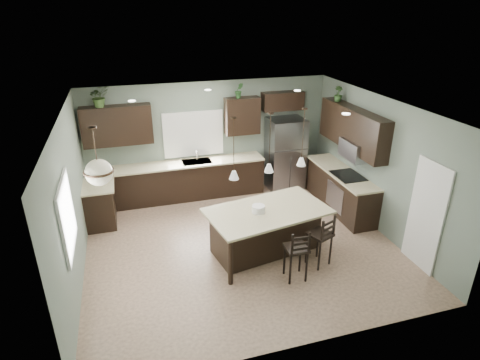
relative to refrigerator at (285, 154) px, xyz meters
name	(u,v)px	position (x,y,z in m)	size (l,w,h in m)	color
ground	(241,244)	(-1.89, -2.34, -0.93)	(6.00, 6.00, 0.00)	#9E8466
pantry_door	(426,216)	(1.09, -3.89, 0.09)	(0.04, 0.82, 2.04)	white
window_back	(193,134)	(-2.29, 0.39, 0.62)	(1.35, 0.02, 1.00)	white
window_left	(66,217)	(-4.87, -3.14, 0.62)	(0.02, 1.10, 1.00)	white
left_return_cabs	(100,205)	(-4.59, -0.64, -0.48)	(0.60, 0.90, 0.90)	black
left_return_countertop	(98,185)	(-4.57, -0.64, -0.01)	(0.66, 0.96, 0.04)	beige
back_lower_cabs	(180,182)	(-2.74, 0.11, -0.48)	(4.20, 0.60, 0.90)	black
back_countertop	(178,164)	(-2.74, 0.09, -0.01)	(4.20, 0.66, 0.04)	beige
sink_inset	(197,162)	(-2.29, 0.09, 0.01)	(0.70, 0.45, 0.01)	gray
faucet	(197,157)	(-2.29, 0.06, 0.16)	(0.02, 0.02, 0.28)	silver
back_upper_left	(117,126)	(-4.04, 0.24, 1.02)	(1.55, 0.34, 0.90)	black
back_upper_right	(242,116)	(-1.09, 0.24, 1.02)	(0.85, 0.34, 0.90)	black
fridge_header	(283,101)	(-0.04, 0.24, 1.32)	(1.05, 0.34, 0.45)	black
right_lower_cabs	(340,190)	(0.81, -1.47, -0.48)	(0.60, 2.35, 0.90)	black
right_countertop	(342,172)	(0.79, -1.47, -0.01)	(0.66, 2.35, 0.04)	beige
cooktop	(348,176)	(0.79, -1.74, 0.02)	(0.58, 0.75, 0.02)	black
wall_oven_front	(334,197)	(0.51, -1.74, -0.48)	(0.01, 0.72, 0.60)	gray
right_upper_cabs	(352,128)	(0.94, -1.47, 1.02)	(0.34, 2.35, 0.90)	black
microwave	(355,150)	(0.89, -1.74, 0.62)	(0.40, 0.75, 0.40)	gray
refrigerator	(285,154)	(0.00, 0.00, 0.00)	(0.90, 0.74, 1.85)	gray
kitchen_island	(267,231)	(-1.47, -2.72, -0.46)	(2.25, 1.28, 0.92)	black
serving_dish	(258,209)	(-1.67, -2.76, 0.07)	(0.24, 0.24, 0.14)	white
bar_stool_center	(296,254)	(-1.27, -3.63, -0.42)	(0.38, 0.38, 1.02)	black
bar_stool_right	(319,240)	(-0.69, -3.36, -0.40)	(0.39, 0.39, 1.05)	black
pendant_left	(234,149)	(-2.16, -2.85, 1.32)	(0.17, 0.17, 1.10)	white
pendant_center	(270,143)	(-1.47, -2.72, 1.32)	(0.17, 0.17, 1.10)	silver
pendant_right	(303,137)	(-0.79, -2.59, 1.32)	(0.17, 0.17, 1.10)	white
chandelier	(96,157)	(-4.34, -2.76, 1.39)	(0.47, 0.47, 0.96)	beige
plant_back_left	(99,96)	(-4.33, 0.21, 1.71)	(0.42, 0.36, 0.46)	#304A20
plant_back_right	(239,90)	(-1.17, 0.21, 1.66)	(0.20, 0.16, 0.36)	#295726
plant_right_wall	(338,94)	(0.91, -0.77, 1.65)	(0.19, 0.19, 0.35)	#2C4F22
room_shell	(241,167)	(-1.89, -2.34, 0.77)	(6.00, 6.00, 6.00)	slate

